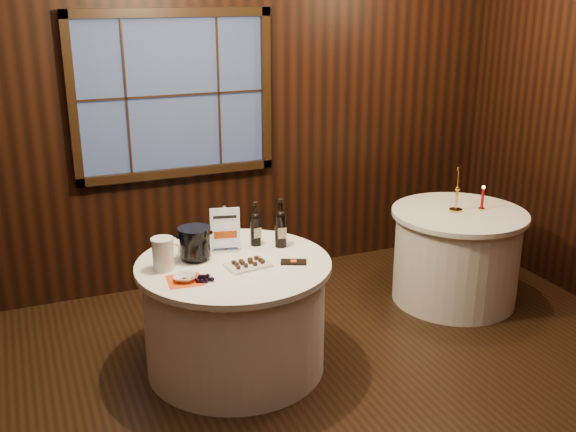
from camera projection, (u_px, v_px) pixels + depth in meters
name	position (u px, v px, depth m)	size (l,w,h in m)	color
back_wall	(173.00, 108.00, 5.44)	(6.00, 0.10, 3.00)	black
main_table	(235.00, 314.00, 4.51)	(1.28, 1.28, 0.77)	white
side_table	(456.00, 256.00, 5.50)	(1.08, 1.08, 0.77)	white
sign_stand	(226.00, 236.00, 4.53)	(0.19, 0.13, 0.32)	#B5B4BB
port_bottle_left	(256.00, 227.00, 4.63)	(0.07, 0.08, 0.31)	black
port_bottle_right	(281.00, 226.00, 4.60)	(0.08, 0.09, 0.34)	black
ice_bucket	(195.00, 243.00, 4.39)	(0.22, 0.22, 0.22)	black
chocolate_plate	(248.00, 264.00, 4.31)	(0.30, 0.22, 0.04)	white
chocolate_box	(294.00, 262.00, 4.37)	(0.17, 0.08, 0.01)	black
grape_bunch	(204.00, 278.00, 4.10)	(0.18, 0.10, 0.04)	black
glass_pitcher	(163.00, 254.00, 4.24)	(0.19, 0.15, 0.21)	white
orange_napkin	(185.00, 281.00, 4.10)	(0.21, 0.21, 0.00)	#F94E15
cracker_bowl	(185.00, 278.00, 4.10)	(0.14, 0.14, 0.03)	white
brass_candlestick	(457.00, 195.00, 5.34)	(0.10, 0.10, 0.37)	gold
red_candle	(482.00, 200.00, 5.39)	(0.05, 0.05, 0.20)	gold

